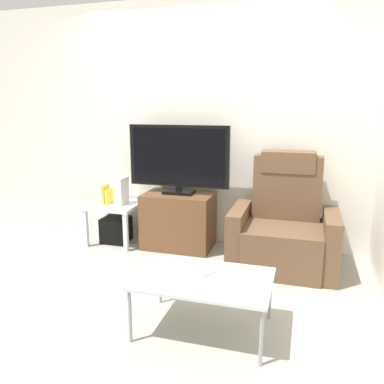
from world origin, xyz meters
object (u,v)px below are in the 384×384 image
(recliner_armchair, at_px, (284,228))
(game_console, at_px, (122,191))
(television, at_px, (179,158))
(side_table, at_px, (115,209))
(subwoofer_box, at_px, (116,229))
(coffee_table, at_px, (204,281))
(book_leftmost, at_px, (106,194))
(tv_stand, at_px, (179,221))
(cell_phone, at_px, (205,273))
(book_middle, at_px, (109,196))

(recliner_armchair, height_order, game_console, recliner_armchair)
(television, distance_m, side_table, 0.95)
(subwoofer_box, xyz_separation_m, coffee_table, (1.41, -1.44, 0.22))
(recliner_armchair, relative_size, game_console, 3.65)
(television, xyz_separation_m, coffee_table, (0.67, -1.50, -0.61))
(side_table, xyz_separation_m, book_leftmost, (-0.10, -0.02, 0.18))
(tv_stand, xyz_separation_m, game_console, (-0.64, -0.03, 0.29))
(television, xyz_separation_m, subwoofer_box, (-0.73, -0.06, -0.83))
(coffee_table, bearing_deg, recliner_armchair, 70.95)
(side_table, relative_size, subwoofer_box, 1.92)
(television, relative_size, recliner_armchair, 1.00)
(book_leftmost, xyz_separation_m, game_console, (0.19, 0.03, 0.04))
(tv_stand, distance_m, recliner_armchair, 1.14)
(television, bearing_deg, cell_phone, -65.07)
(television, relative_size, book_middle, 6.54)
(book_middle, bearing_deg, book_leftmost, 180.00)
(book_middle, distance_m, coffee_table, 2.05)
(tv_stand, bearing_deg, coffee_table, -65.50)
(recliner_armchair, bearing_deg, television, 176.24)
(television, relative_size, coffee_table, 1.20)
(side_table, bearing_deg, book_middle, -161.55)
(book_middle, xyz_separation_m, cell_phone, (1.46, -1.36, -0.14))
(television, relative_size, subwoofer_box, 3.83)
(book_leftmost, bearing_deg, television, 5.39)
(recliner_armchair, height_order, coffee_table, recliner_armchair)
(tv_stand, bearing_deg, subwoofer_box, -176.89)
(subwoofer_box, height_order, coffee_table, coffee_table)
(recliner_armchair, xyz_separation_m, book_middle, (-1.91, 0.13, 0.15))
(recliner_armchair, distance_m, book_middle, 1.92)
(tv_stand, bearing_deg, book_middle, -175.69)
(side_table, bearing_deg, cell_phone, -44.54)
(recliner_armchair, xyz_separation_m, game_console, (-1.76, 0.16, 0.22))
(television, bearing_deg, game_console, -175.68)
(book_leftmost, height_order, book_middle, book_leftmost)
(side_table, distance_m, book_middle, 0.16)
(television, height_order, book_leftmost, television)
(book_middle, bearing_deg, tv_stand, 4.31)
(recliner_armchair, bearing_deg, book_middle, -177.12)
(book_leftmost, relative_size, coffee_table, 0.24)
(side_table, xyz_separation_m, coffee_table, (1.41, -1.44, -0.01))
(subwoofer_box, distance_m, cell_phone, 1.98)
(game_console, bearing_deg, television, 4.32)
(side_table, bearing_deg, coffee_table, -45.65)
(subwoofer_box, bearing_deg, cell_phone, -44.54)
(tv_stand, relative_size, cell_phone, 4.87)
(tv_stand, height_order, book_leftmost, book_leftmost)
(television, bearing_deg, book_leftmost, -174.61)
(side_table, bearing_deg, recliner_armchair, -4.59)
(side_table, xyz_separation_m, cell_phone, (1.40, -1.38, 0.02))
(coffee_table, bearing_deg, book_leftmost, 136.72)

